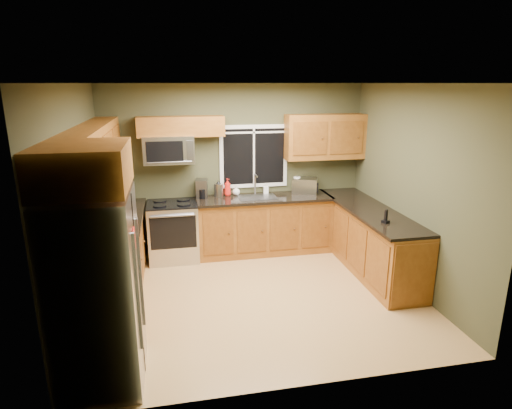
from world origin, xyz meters
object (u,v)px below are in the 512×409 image
object	(u,v)px
soap_bottle_c	(236,190)
kettle	(219,189)
coffee_maker	(202,189)
microwave	(169,150)
range	(173,231)
refrigerator	(97,291)
toaster_oven	(305,185)
soap_bottle_a	(228,187)
cordless_phone	(386,219)
soap_bottle_b	(266,188)
paper_towel_roll	(297,185)

from	to	relation	value
soap_bottle_c	kettle	bearing A→B (deg)	-170.30
coffee_maker	soap_bottle_c	bearing A→B (deg)	6.21
microwave	kettle	size ratio (longest dim) A/B	2.92
microwave	soap_bottle_c	world-z (taller)	microwave
range	coffee_maker	xyz separation A→B (m)	(0.48, 0.17, 0.61)
refrigerator	soap_bottle_c	world-z (taller)	refrigerator
kettle	toaster_oven	bearing A→B (deg)	-1.34
soap_bottle_a	cordless_phone	bearing A→B (deg)	-44.71
soap_bottle_b	microwave	bearing A→B (deg)	-176.49
paper_towel_roll	soap_bottle_c	world-z (taller)	paper_towel_roll
refrigerator	soap_bottle_a	world-z (taller)	refrigerator
toaster_oven	soap_bottle_b	xyz separation A→B (m)	(-0.65, 0.08, -0.04)
cordless_phone	range	bearing A→B (deg)	149.89
microwave	paper_towel_roll	xyz separation A→B (m)	(2.06, 0.07, -0.66)
microwave	soap_bottle_a	size ratio (longest dim) A/B	2.74
coffee_maker	soap_bottle_b	distance (m)	1.06
soap_bottle_a	cordless_phone	xyz separation A→B (m)	(1.84, -1.82, -0.08)
paper_towel_roll	microwave	bearing A→B (deg)	-177.94
kettle	soap_bottle_a	distance (m)	0.16
refrigerator	soap_bottle_c	xyz separation A→B (m)	(1.73, 3.00, 0.12)
coffee_maker	paper_towel_roll	distance (m)	1.58
refrigerator	microwave	world-z (taller)	microwave
toaster_oven	refrigerator	bearing A→B (deg)	-134.55
toaster_oven	kettle	size ratio (longest dim) A/B	1.85
refrigerator	cordless_phone	world-z (taller)	refrigerator
kettle	cordless_phone	xyz separation A→B (m)	(1.99, -1.77, -0.07)
cordless_phone	soap_bottle_b	bearing A→B (deg)	123.43
range	kettle	bearing A→B (deg)	13.57
soap_bottle_b	soap_bottle_a	bearing A→B (deg)	180.00
paper_towel_roll	soap_bottle_c	distance (m)	1.02
soap_bottle_c	toaster_oven	bearing A→B (deg)	-4.18
range	soap_bottle_b	xyz separation A→B (m)	(1.54, 0.23, 0.56)
toaster_oven	soap_bottle_a	distance (m)	1.29
range	soap_bottle_b	bearing A→B (deg)	8.53
microwave	cordless_phone	bearing A→B (deg)	-32.20
toaster_oven	soap_bottle_c	distance (m)	1.15
soap_bottle_b	range	bearing A→B (deg)	-171.47
paper_towel_roll	soap_bottle_b	bearing A→B (deg)	177.82
range	soap_bottle_c	size ratio (longest dim) A/B	6.14
microwave	coffee_maker	bearing A→B (deg)	3.97
toaster_oven	soap_bottle_c	bearing A→B (deg)	175.82
refrigerator	soap_bottle_a	xyz separation A→B (m)	(1.59, 3.00, 0.18)
range	coffee_maker	distance (m)	0.79
soap_bottle_c	refrigerator	bearing A→B (deg)	-119.96
paper_towel_roll	soap_bottle_a	xyz separation A→B (m)	(-1.16, 0.02, 0.01)
refrigerator	paper_towel_roll	distance (m)	4.06
toaster_oven	soap_bottle_c	xyz separation A→B (m)	(-1.14, 0.08, -0.05)
refrigerator	cordless_phone	size ratio (longest dim) A/B	10.02
paper_towel_roll	cordless_phone	xyz separation A→B (m)	(0.67, -1.80, -0.08)
range	cordless_phone	xyz separation A→B (m)	(2.74, -1.59, 0.53)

